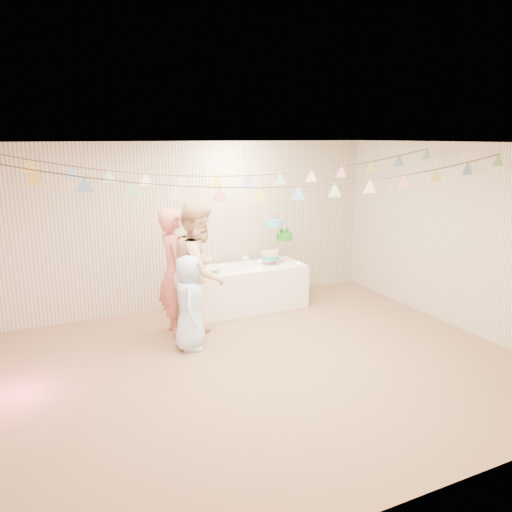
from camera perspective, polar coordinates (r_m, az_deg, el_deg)
name	(u,v)px	position (r m, az deg, el deg)	size (l,w,h in m)	color
floor	(269,365)	(6.13, 1.52, -12.31)	(6.00, 6.00, 0.00)	#846447
ceiling	(271,143)	(5.52, 1.69, 12.77)	(6.00, 6.00, 0.00)	silver
back_wall	(199,225)	(7.95, -6.54, 3.51)	(6.00, 6.00, 0.00)	silver
front_wall	(431,338)	(3.74, 19.32, -8.84)	(6.00, 6.00, 0.00)	silver
right_wall	(463,238)	(7.50, 22.54, 1.95)	(5.00, 5.00, 0.00)	silver
table	(247,288)	(7.90, -1.01, -3.63)	(1.83, 0.73, 0.68)	white
cake_stand	(277,236)	(7.98, 2.42, 2.30)	(0.66, 0.39, 0.74)	silver
cake_bottom	(270,255)	(7.92, 1.64, 0.13)	(0.31, 0.31, 0.15)	#29A2C0
cake_middle	(284,235)	(8.14, 3.25, 2.43)	(0.27, 0.27, 0.22)	#1E7A1A
cake_top_tier	(275,221)	(7.88, 2.15, 4.06)	(0.25, 0.25, 0.19)	#4ABBEB
platter	(209,267)	(7.50, -5.38, -1.30)	(0.36, 0.36, 0.02)	white
posy	(245,257)	(7.81, -1.24, -0.15)	(0.13, 0.13, 0.15)	white
person_adult_a	(174,272)	(6.84, -9.31, -1.84)	(0.64, 0.42, 1.76)	#C06E64
person_adult_b	(200,272)	(6.62, -6.44, -1.78)	(0.91, 0.71, 1.87)	tan
person_child	(190,302)	(6.41, -7.60, -5.28)	(0.60, 0.39, 1.23)	#B4DFFF
bunting_back	(232,162)	(6.53, -2.76, 10.69)	(5.60, 1.10, 0.40)	pink
bunting_front	(279,170)	(5.35, 2.65, 9.74)	(5.60, 0.90, 0.36)	#72A5E5
tealight_0	(202,274)	(7.38, -6.23, -2.05)	(0.04, 0.04, 0.03)	#FFD88C
tealight_1	(222,266)	(7.83, -3.90, -1.09)	(0.04, 0.04, 0.03)	#FFD88C
tealight_2	(259,268)	(7.64, 0.33, -1.42)	(0.04, 0.04, 0.03)	#FFD88C
tealight_3	(261,260)	(8.13, 0.59, -0.50)	(0.04, 0.04, 0.03)	#FFD88C
tealight_4	(298,263)	(8.00, 4.87, -0.78)	(0.04, 0.04, 0.03)	#FFD88C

